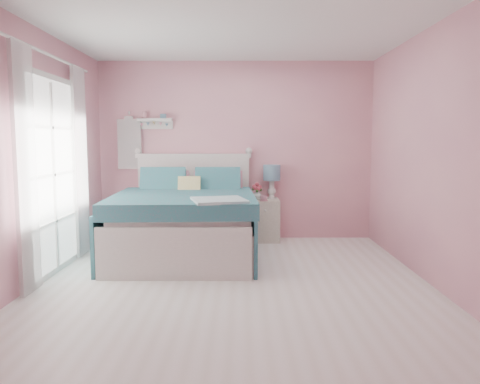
{
  "coord_description": "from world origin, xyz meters",
  "views": [
    {
      "loc": [
        0.08,
        -4.67,
        1.45
      ],
      "look_at": [
        0.07,
        1.2,
        0.81
      ],
      "focal_mm": 35.0,
      "sensor_mm": 36.0,
      "label": 1
    }
  ],
  "objects_px": {
    "nightstand": "(265,220)",
    "teacup": "(264,198)",
    "bed": "(186,223)",
    "table_lamp": "(272,175)",
    "vase": "(257,195)"
  },
  "relations": [
    {
      "from": "nightstand",
      "to": "teacup",
      "type": "distance_m",
      "value": 0.37
    },
    {
      "from": "bed",
      "to": "vase",
      "type": "bearing_deg",
      "value": 40.37
    },
    {
      "from": "table_lamp",
      "to": "vase",
      "type": "xyz_separation_m",
      "value": [
        -0.22,
        -0.1,
        -0.27
      ]
    },
    {
      "from": "nightstand",
      "to": "teacup",
      "type": "xyz_separation_m",
      "value": [
        -0.02,
        -0.14,
        0.34
      ]
    },
    {
      "from": "vase",
      "to": "bed",
      "type": "bearing_deg",
      "value": -137.24
    },
    {
      "from": "table_lamp",
      "to": "bed",
      "type": "bearing_deg",
      "value": -140.21
    },
    {
      "from": "bed",
      "to": "nightstand",
      "type": "height_order",
      "value": "bed"
    },
    {
      "from": "bed",
      "to": "table_lamp",
      "type": "height_order",
      "value": "bed"
    },
    {
      "from": "bed",
      "to": "teacup",
      "type": "distance_m",
      "value": 1.27
    },
    {
      "from": "bed",
      "to": "vase",
      "type": "distance_m",
      "value": 1.29
    },
    {
      "from": "teacup",
      "to": "table_lamp",
      "type": "bearing_deg",
      "value": 61.8
    },
    {
      "from": "vase",
      "to": "nightstand",
      "type": "bearing_deg",
      "value": 2.22
    },
    {
      "from": "bed",
      "to": "table_lamp",
      "type": "xyz_separation_m",
      "value": [
        1.15,
        0.95,
        0.53
      ]
    },
    {
      "from": "nightstand",
      "to": "teacup",
      "type": "bearing_deg",
      "value": -98.42
    },
    {
      "from": "nightstand",
      "to": "vase",
      "type": "xyz_separation_m",
      "value": [
        -0.11,
        -0.0,
        0.37
      ]
    }
  ]
}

